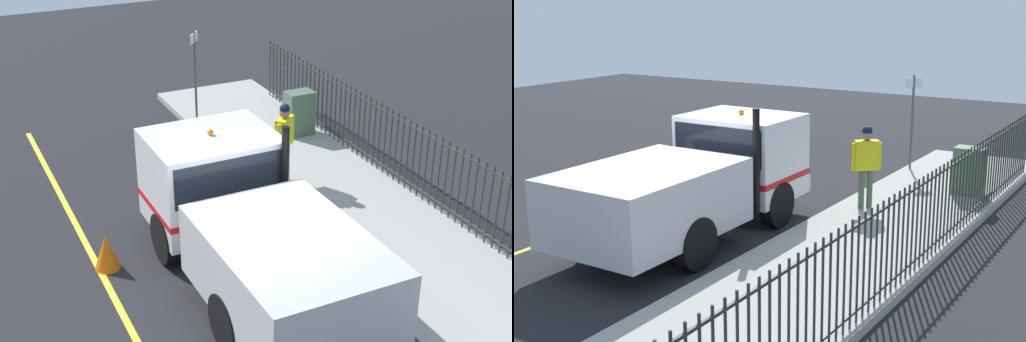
# 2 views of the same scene
# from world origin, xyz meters

# --- Properties ---
(ground_plane) EXTENTS (44.84, 44.84, 0.00)m
(ground_plane) POSITION_xyz_m (0.00, 0.00, 0.00)
(ground_plane) COLOR #232326
(ground_plane) RESTS_ON ground
(sidewalk_slab) EXTENTS (3.03, 20.38, 0.17)m
(sidewalk_slab) POSITION_xyz_m (3.33, 0.00, 0.08)
(sidewalk_slab) COLOR #A3A099
(sidewalk_slab) RESTS_ON ground
(lane_marking) EXTENTS (0.12, 18.34, 0.01)m
(lane_marking) POSITION_xyz_m (-2.07, 0.00, 0.00)
(lane_marking) COLOR yellow
(lane_marking) RESTS_ON ground
(work_truck) EXTENTS (2.41, 5.89, 2.58)m
(work_truck) POSITION_xyz_m (0.21, 0.66, 1.24)
(work_truck) COLOR white
(work_truck) RESTS_ON ground
(worker_standing) EXTENTS (0.55, 0.50, 1.82)m
(worker_standing) POSITION_xyz_m (2.48, 3.52, 1.28)
(worker_standing) COLOR yellow
(worker_standing) RESTS_ON sidewalk_slab
(iron_fence) EXTENTS (0.04, 17.36, 1.60)m
(iron_fence) POSITION_xyz_m (4.70, -0.00, 0.97)
(iron_fence) COLOR #2D332D
(iron_fence) RESTS_ON sidewalk_slab
(utility_cabinet) EXTENTS (0.69, 0.47, 1.12)m
(utility_cabinet) POSITION_xyz_m (4.09, 5.78, 0.73)
(utility_cabinet) COLOR #4C6B4C
(utility_cabinet) RESTS_ON sidewalk_slab
(traffic_cone) EXTENTS (0.47, 0.47, 0.67)m
(traffic_cone) POSITION_xyz_m (-1.91, 2.05, 0.34)
(traffic_cone) COLOR orange
(traffic_cone) RESTS_ON ground
(street_sign) EXTENTS (0.34, 0.40, 2.51)m
(street_sign) POSITION_xyz_m (2.00, 7.51, 1.72)
(street_sign) COLOR #4C4C4C
(street_sign) RESTS_ON sidewalk_slab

